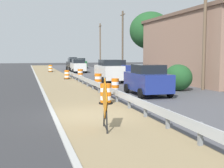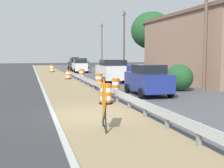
# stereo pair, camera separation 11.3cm
# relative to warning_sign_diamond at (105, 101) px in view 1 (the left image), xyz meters

# --- Properties ---
(ground_plane) EXTENTS (160.00, 160.00, 0.00)m
(ground_plane) POSITION_rel_warning_sign_diamond_xyz_m (-0.23, 2.67, -1.03)
(ground_plane) COLOR #333335
(median_dirt_strip) EXTENTS (3.81, 120.00, 0.01)m
(median_dirt_strip) POSITION_rel_warning_sign_diamond_xyz_m (0.48, 2.67, -1.03)
(median_dirt_strip) COLOR #8E7A56
(median_dirt_strip) RESTS_ON ground
(far_lane_asphalt) EXTENTS (8.25, 120.00, 0.00)m
(far_lane_asphalt) POSITION_rel_warning_sign_diamond_xyz_m (6.50, 2.67, -1.03)
(far_lane_asphalt) COLOR #4C4C51
(far_lane_asphalt) RESTS_ON ground
(curb_near_edge) EXTENTS (0.20, 120.00, 0.11)m
(curb_near_edge) POSITION_rel_warning_sign_diamond_xyz_m (-1.53, 2.67, -1.03)
(curb_near_edge) COLOR #ADADA8
(curb_near_edge) RESTS_ON ground
(guardrail_median) EXTENTS (0.18, 40.86, 0.71)m
(guardrail_median) POSITION_rel_warning_sign_diamond_xyz_m (2.14, 4.65, -0.52)
(guardrail_median) COLOR #ADB2B7
(guardrail_median) RESTS_ON ground
(warning_sign_diamond) EXTENTS (0.25, 1.49, 1.88)m
(warning_sign_diamond) POSITION_rel_warning_sign_diamond_xyz_m (0.00, 0.00, 0.00)
(warning_sign_diamond) COLOR black
(warning_sign_diamond) RESTS_ON ground
(traffic_barrel_nearest) EXTENTS (0.74, 0.74, 1.10)m
(traffic_barrel_nearest) POSITION_rel_warning_sign_diamond_xyz_m (1.45, 5.25, -0.54)
(traffic_barrel_nearest) COLOR orange
(traffic_barrel_nearest) RESTS_ON ground
(traffic_barrel_close) EXTENTS (0.63, 0.63, 1.06)m
(traffic_barrel_close) POSITION_rel_warning_sign_diamond_xyz_m (3.05, 8.73, -0.56)
(traffic_barrel_close) COLOR orange
(traffic_barrel_close) RESTS_ON ground
(traffic_barrel_mid) EXTENTS (0.72, 0.72, 1.10)m
(traffic_barrel_mid) POSITION_rel_warning_sign_diamond_xyz_m (2.98, 13.26, -0.54)
(traffic_barrel_mid) COLOR orange
(traffic_barrel_mid) RESTS_ON ground
(traffic_barrel_far) EXTENTS (0.73, 0.73, 1.03)m
(traffic_barrel_far) POSITION_rel_warning_sign_diamond_xyz_m (3.10, 22.05, -0.57)
(traffic_barrel_far) COLOR orange
(traffic_barrel_far) RESTS_ON ground
(traffic_barrel_farther) EXTENTS (0.64, 0.64, 0.96)m
(traffic_barrel_farther) POSITION_rel_warning_sign_diamond_xyz_m (1.55, 21.59, -0.60)
(traffic_barrel_farther) COLOR orange
(traffic_barrel_farther) RESTS_ON ground
(traffic_barrel_farthest) EXTENTS (0.70, 0.70, 1.06)m
(traffic_barrel_farthest) POSITION_rel_warning_sign_diamond_xyz_m (0.90, 35.21, -0.55)
(traffic_barrel_farthest) COLOR orange
(traffic_barrel_farthest) RESTS_ON ground
(car_lead_near_lane) EXTENTS (2.22, 4.20, 2.01)m
(car_lead_near_lane) POSITION_rel_warning_sign_diamond_xyz_m (4.93, 7.70, -0.03)
(car_lead_near_lane) COLOR navy
(car_lead_near_lane) RESTS_ON ground
(car_trailing_near_lane) EXTENTS (2.04, 4.54, 1.93)m
(car_trailing_near_lane) POSITION_rel_warning_sign_diamond_xyz_m (7.45, 46.26, -0.06)
(car_trailing_near_lane) COLOR #195128
(car_trailing_near_lane) RESTS_ON ground
(car_lead_far_lane) EXTENTS (2.08, 4.33, 2.17)m
(car_lead_far_lane) POSITION_rel_warning_sign_diamond_xyz_m (4.94, 16.95, 0.05)
(car_lead_far_lane) COLOR silver
(car_lead_far_lane) RESTS_ON ground
(car_mid_far_lane) EXTENTS (2.07, 4.24, 2.02)m
(car_mid_far_lane) POSITION_rel_warning_sign_diamond_xyz_m (7.62, 56.57, -0.02)
(car_mid_far_lane) COLOR silver
(car_mid_far_lane) RESTS_ON ground
(car_trailing_far_lane) EXTENTS (2.14, 4.56, 1.95)m
(car_trailing_far_lane) POSITION_rel_warning_sign_diamond_xyz_m (4.69, 32.69, -0.06)
(car_trailing_far_lane) COLOR silver
(car_trailing_far_lane) RESTS_ON ground
(car_distant_a) EXTENTS (2.00, 4.74, 2.03)m
(car_distant_a) POSITION_rel_warning_sign_diamond_xyz_m (7.51, 22.55, -0.02)
(car_distant_a) COLOR navy
(car_distant_a) RESTS_ON ground
(car_distant_b) EXTENTS (1.95, 4.79, 1.99)m
(car_distant_b) POSITION_rel_warning_sign_diamond_xyz_m (4.85, 38.33, -0.03)
(car_distant_b) COLOR black
(car_distant_b) RESTS_ON ground
(roadside_shop_near) EXTENTS (8.32, 14.70, 6.48)m
(roadside_shop_near) POSITION_rel_warning_sign_diamond_xyz_m (14.55, 14.96, 2.22)
(roadside_shop_near) COLOR #93705B
(roadside_shop_near) RESTS_ON ground
(utility_pole_near) EXTENTS (0.24, 1.80, 8.11)m
(utility_pole_near) POSITION_rel_warning_sign_diamond_xyz_m (10.07, 9.17, 3.18)
(utility_pole_near) COLOR brown
(utility_pole_near) RESTS_ON ground
(utility_pole_mid) EXTENTS (0.24, 1.80, 8.55)m
(utility_pole_mid) POSITION_rel_warning_sign_diamond_xyz_m (10.20, 28.62, 3.40)
(utility_pole_mid) COLOR brown
(utility_pole_mid) RESTS_ON ground
(utility_pole_far) EXTENTS (0.24, 1.80, 8.26)m
(utility_pole_far) POSITION_rel_warning_sign_diamond_xyz_m (10.48, 42.38, 3.26)
(utility_pole_far) COLOR brown
(utility_pole_far) RESTS_ON ground
(bush_roadside) EXTENTS (2.04, 2.04, 1.93)m
(bush_roadside) POSITION_rel_warning_sign_diamond_xyz_m (8.08, 9.32, -0.07)
(bush_roadside) COLOR #1E4C23
(bush_roadside) RESTS_ON ground
(tree_roadside) EXTENTS (5.15, 5.15, 7.91)m
(tree_roadside) POSITION_rel_warning_sign_diamond_xyz_m (12.30, 24.03, 4.55)
(tree_roadside) COLOR brown
(tree_roadside) RESTS_ON ground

